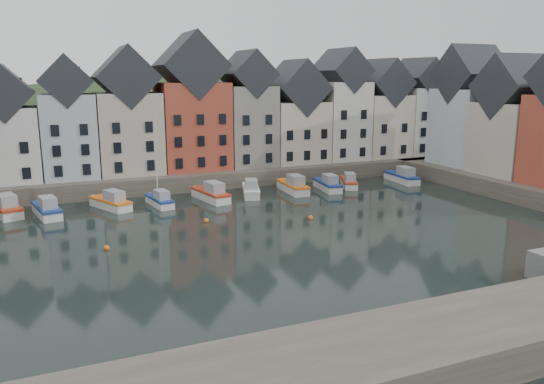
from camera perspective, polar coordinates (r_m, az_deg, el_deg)
ground at (r=46.79m, az=0.38°, el=-5.18°), size 260.00×260.00×0.00m
far_quay at (r=74.30m, az=-8.83°, el=2.05°), size 90.00×16.00×2.00m
hillside at (r=103.65m, az=-12.05°, el=-5.95°), size 153.60×70.40×64.00m
far_terrace at (r=72.25m, az=-6.15°, el=8.14°), size 72.37×8.16×17.78m
right_terrace at (r=72.89m, az=24.77°, el=7.15°), size 8.30×24.25×16.36m
mooring_buoys at (r=50.25m, az=-6.25°, el=-3.84°), size 20.50×5.50×0.50m
boat_a at (r=61.28m, az=-26.73°, el=-1.56°), size 3.90×7.02×2.58m
boat_b at (r=59.07m, az=-23.04°, el=-1.75°), size 3.09×6.49×2.39m
boat_c at (r=60.07m, az=-16.91°, el=-1.08°), size 4.20×6.31×2.33m
boat_d at (r=60.05m, az=-11.96°, el=-0.85°), size 2.43×5.55×10.26m
boat_e at (r=61.71m, az=-6.54°, el=-0.23°), size 3.19×6.77×2.50m
boat_f at (r=63.80m, az=-2.27°, el=0.21°), size 3.58×6.28×2.30m
boat_g at (r=65.71m, az=2.30°, el=0.62°), size 2.37×6.62×2.50m
boat_h at (r=67.34m, az=6.02°, el=0.80°), size 2.66×6.20×2.31m
boat_i at (r=69.63m, az=8.28°, el=1.07°), size 3.78×5.77×2.13m
boat_j at (r=74.02m, az=13.85°, el=1.58°), size 2.43×6.46×2.43m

